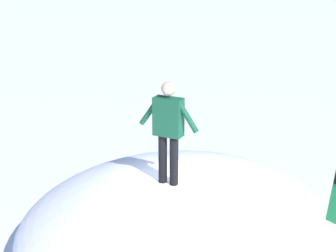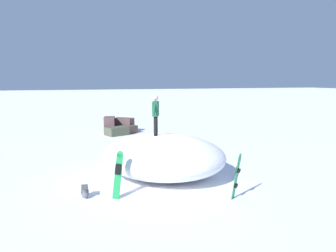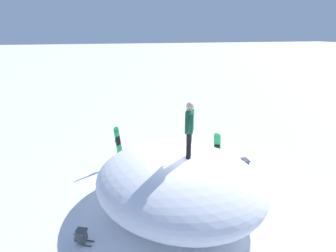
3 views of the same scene
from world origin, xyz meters
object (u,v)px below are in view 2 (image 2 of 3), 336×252
(snowboard_primary_upright, at_px, (118,174))
(backpack_far, at_px, (85,191))
(snowboarder_standing, at_px, (156,113))
(backpack_near, at_px, (215,160))
(snowboard_secondary_upright, at_px, (237,176))

(snowboard_primary_upright, height_order, backpack_far, snowboard_primary_upright)
(backpack_far, bearing_deg, snowboard_primary_upright, -15.88)
(snowboarder_standing, bearing_deg, snowboard_primary_upright, -134.32)
(backpack_near, bearing_deg, snowboarder_standing, -166.02)
(snowboarder_standing, relative_size, snowboard_primary_upright, 1.05)
(snowboarder_standing, height_order, snowboard_primary_upright, snowboarder_standing)
(snowboarder_standing, distance_m, backpack_near, 4.14)
(snowboarder_standing, distance_m, snowboard_secondary_upright, 4.35)
(snowboard_secondary_upright, bearing_deg, snowboard_primary_upright, 158.32)
(snowboard_primary_upright, xyz_separation_m, backpack_near, (5.15, 2.78, -0.61))
(snowboarder_standing, bearing_deg, backpack_near, 13.98)
(snowboard_secondary_upright, xyz_separation_m, backpack_far, (-4.89, 1.82, -0.62))
(snowboarder_standing, height_order, backpack_far, snowboarder_standing)
(backpack_near, bearing_deg, snowboard_secondary_upright, -107.92)
(snowboard_secondary_upright, bearing_deg, backpack_far, 159.61)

